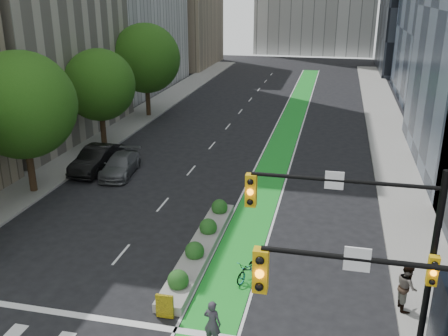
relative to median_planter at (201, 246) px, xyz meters
The scene contains 13 objects.
sidewalk_left 22.18m from the median_planter, 125.89° to the left, with size 3.60×90.00×0.15m, color gray.
sidewalk_right 20.86m from the median_planter, 59.45° to the left, with size 3.60×90.00×0.15m, color gray.
bike_lane_paint 23.04m from the median_planter, 85.52° to the left, with size 2.20×70.00×0.01m, color green.
tree_mid 14.16m from the median_planter, 157.87° to the left, with size 6.40×6.40×8.78m.
tree_midfar 19.84m from the median_planter, 129.19° to the left, with size 5.60×5.60×7.76m.
tree_far 28.29m from the median_planter, 116.05° to the left, with size 6.60×6.60×9.00m.
signal_right 10.89m from the median_planter, 41.32° to the right, with size 5.82×0.51×7.20m.
median_planter is the anchor object (origin of this frame).
bicycle 3.20m from the median_planter, 33.20° to the right, with size 0.63×1.80×0.95m, color gray.
cyclist 6.66m from the median_planter, 71.02° to the right, with size 0.66×0.43×1.81m, color #35303A.
parked_car_left_mid 13.87m from the median_planter, 136.80° to the left, with size 1.81×5.19×1.71m, color black.
parked_car_left_far 12.30m from the median_planter, 131.85° to the left, with size 1.94×4.77×1.38m, color #525457.
pedestrian_near 9.52m from the median_planter, 16.39° to the right, with size 0.95×0.74×1.95m, color gray.
Camera 1 is at (7.04, -13.53, 12.15)m, focal length 40.00 mm.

